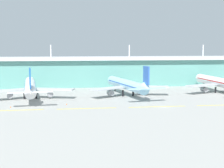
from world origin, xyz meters
name	(u,v)px	position (x,y,z in m)	size (l,w,h in m)	color
ground_plane	(164,107)	(0.00, 0.00, 0.00)	(600.00, 600.00, 0.00)	#9E9E99
terminal_building	(128,71)	(0.00, 95.56, 10.57)	(288.00, 34.00, 29.73)	#5B9E93
airliner_near_middle	(30,87)	(-66.03, 36.95, 6.45)	(48.59, 69.09, 18.90)	white
airliner_center	(127,85)	(-10.78, 39.67, 6.45)	(47.92, 62.73, 18.90)	#9ED1EA
airliner_far_middle	(219,82)	(48.98, 45.77, 6.45)	(48.73, 64.34, 18.90)	white
taxiway_stripe_west	(12,110)	(-71.00, 1.40, 0.02)	(28.00, 0.70, 0.04)	yellow
taxiway_stripe_mid_west	(87,108)	(-37.00, 1.40, 0.02)	(28.00, 0.70, 0.04)	yellow
taxiway_stripe_centre	(157,107)	(-3.00, 1.40, 0.02)	(28.00, 0.70, 0.04)	yellow
taxiway_stripe_mid_east	(224,105)	(31.00, 1.40, 0.02)	(28.00, 0.70, 0.04)	yellow
safety_cone_left_wingtip	(10,107)	(-72.86, 8.68, 0.35)	(0.56, 0.56, 0.70)	orange
safety_cone_nose_front	(67,104)	(-46.31, 13.06, 0.35)	(0.56, 0.56, 0.70)	orange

